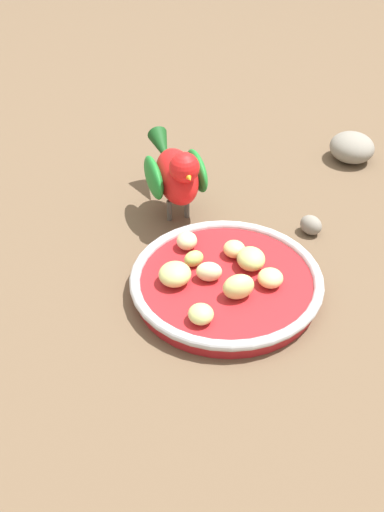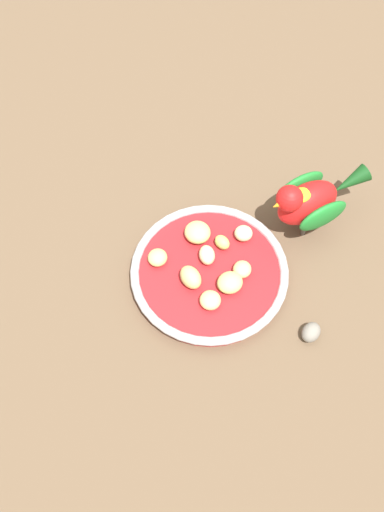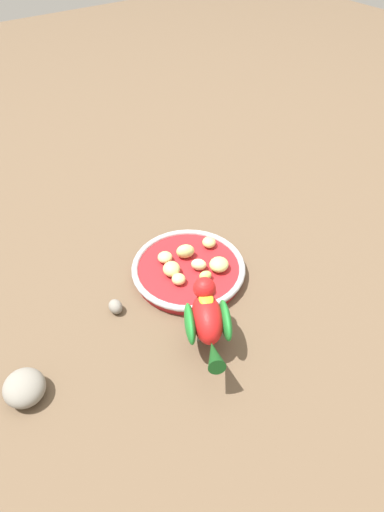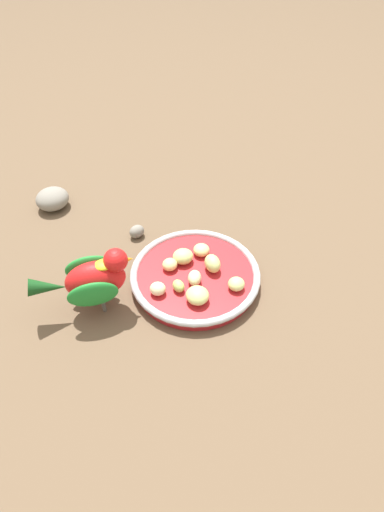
% 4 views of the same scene
% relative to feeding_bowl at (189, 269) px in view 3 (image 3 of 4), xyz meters
% --- Properties ---
extents(ground_plane, '(4.00, 4.00, 0.00)m').
position_rel_feeding_bowl_xyz_m(ground_plane, '(-0.02, 0.01, -0.01)').
color(ground_plane, brown).
extents(feeding_bowl, '(0.23, 0.23, 0.03)m').
position_rel_feeding_bowl_xyz_m(feeding_bowl, '(0.00, 0.00, 0.00)').
color(feeding_bowl, '#AD1E23').
rests_on(feeding_bowl, ground_plane).
extents(apple_piece_0, '(0.04, 0.04, 0.03)m').
position_rel_feeding_bowl_xyz_m(apple_piece_0, '(-0.04, -0.05, 0.02)').
color(apple_piece_0, '#C6D17A').
rests_on(apple_piece_0, feeding_bowl).
extents(apple_piece_1, '(0.04, 0.04, 0.02)m').
position_rel_feeding_bowl_xyz_m(apple_piece_1, '(0.04, 0.03, 0.02)').
color(apple_piece_1, '#E5C67F').
rests_on(apple_piece_1, feeding_bowl).
extents(apple_piece_2, '(0.05, 0.05, 0.03)m').
position_rel_feeding_bowl_xyz_m(apple_piece_2, '(0.01, 0.04, 0.02)').
color(apple_piece_2, '#C6D17A').
rests_on(apple_piece_2, feeding_bowl).
extents(apple_piece_3, '(0.04, 0.04, 0.02)m').
position_rel_feeding_bowl_xyz_m(apple_piece_3, '(-0.08, 0.01, 0.02)').
color(apple_piece_3, beige).
rests_on(apple_piece_3, feeding_bowl).
extents(apple_piece_4, '(0.04, 0.04, 0.02)m').
position_rel_feeding_bowl_xyz_m(apple_piece_4, '(-0.02, -0.01, 0.02)').
color(apple_piece_4, beige).
rests_on(apple_piece_4, feeding_bowl).
extents(apple_piece_5, '(0.02, 0.03, 0.02)m').
position_rel_feeding_bowl_xyz_m(apple_piece_5, '(-0.05, -0.01, 0.02)').
color(apple_piece_5, '#B2CC66').
rests_on(apple_piece_5, feeding_bowl).
extents(apple_piece_6, '(0.04, 0.05, 0.03)m').
position_rel_feeding_bowl_xyz_m(apple_piece_6, '(0.03, -0.01, 0.02)').
color(apple_piece_6, '#C6D17A').
rests_on(apple_piece_6, feeding_bowl).
extents(apple_piece_7, '(0.03, 0.03, 0.02)m').
position_rel_feeding_bowl_xyz_m(apple_piece_7, '(-0.02, 0.04, 0.02)').
color(apple_piece_7, '#E5C67F').
rests_on(apple_piece_7, feeding_bowl).
extents(apple_piece_8, '(0.03, 0.03, 0.02)m').
position_rel_feeding_bowl_xyz_m(apple_piece_8, '(0.03, -0.07, 0.02)').
color(apple_piece_8, '#C6D17A').
rests_on(apple_piece_8, feeding_bowl).
extents(parrot, '(0.16, 0.11, 0.12)m').
position_rel_feeding_bowl_xyz_m(parrot, '(-0.16, 0.07, 0.05)').
color(parrot, '#59544C').
rests_on(parrot, ground_plane).
extents(rock_large, '(0.07, 0.07, 0.04)m').
position_rel_feeding_bowl_xyz_m(rock_large, '(-0.07, 0.37, 0.01)').
color(rock_large, gray).
rests_on(rock_large, ground_plane).
extents(pebble_0, '(0.03, 0.03, 0.03)m').
position_rel_feeding_bowl_xyz_m(pebble_0, '(-0.00, 0.17, -0.00)').
color(pebble_0, gray).
rests_on(pebble_0, ground_plane).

